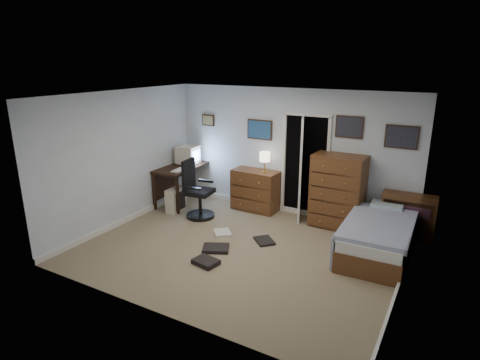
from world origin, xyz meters
name	(u,v)px	position (x,y,z in m)	size (l,w,h in m)	color
floor	(240,250)	(0.00, 0.00, -0.01)	(5.00, 4.00, 0.02)	gray
computer_desk	(180,173)	(-2.30, 1.42, 0.64)	(0.75, 1.47, 0.83)	black
crt_monitor	(188,155)	(-2.18, 1.58, 1.03)	(0.45, 0.42, 0.40)	beige
keyboard	(180,170)	(-2.02, 1.08, 0.84)	(0.17, 0.44, 0.03)	beige
pc_tower	(176,200)	(-2.00, 0.88, 0.25)	(0.25, 0.48, 0.50)	beige
office_chair	(197,195)	(-1.45, 0.85, 0.45)	(0.62, 0.62, 1.16)	black
media_stack	(197,175)	(-2.32, 2.09, 0.42)	(0.17, 0.17, 0.83)	maroon
low_dresser	(255,190)	(-0.63, 1.77, 0.42)	(0.95, 0.47, 0.84)	brown
table_lamp	(265,157)	(-0.43, 1.77, 1.14)	(0.22, 0.22, 0.41)	gold
doorway	(310,163)	(0.35, 2.27, 1.00)	(0.96, 1.12, 2.05)	black
tall_dresser	(338,191)	(1.09, 1.75, 0.68)	(0.93, 0.55, 1.37)	brown
headboard_bookcase	(408,215)	(2.32, 1.86, 0.43)	(0.90, 0.26, 0.80)	brown
bed	(377,236)	(1.99, 0.98, 0.29)	(1.07, 1.93, 0.62)	brown
wall_posters	(318,130)	(0.57, 1.98, 1.75)	(4.38, 0.04, 0.60)	#331E11
floor_clutter	(222,248)	(-0.25, -0.15, 0.03)	(1.25, 1.55, 0.08)	black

